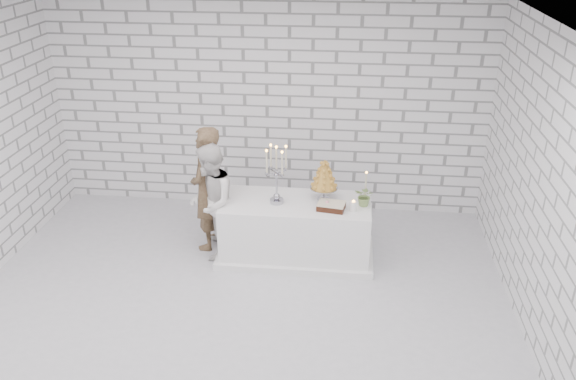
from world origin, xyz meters
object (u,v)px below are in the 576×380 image
object	(u,v)px
bride	(211,202)
groom	(207,189)
candelabra	(277,175)
croquembouche	(324,180)
cake_table	(296,229)

from	to	relation	value
bride	groom	bearing A→B (deg)	-162.88
groom	candelabra	xyz separation A→B (m)	(0.90, -0.18, 0.31)
bride	croquembouche	xyz separation A→B (m)	(1.36, 0.17, 0.28)
cake_table	bride	size ratio (longest dim) A/B	1.23
cake_table	candelabra	world-z (taller)	candelabra
cake_table	bride	bearing A→B (deg)	-176.26
croquembouche	candelabra	bearing A→B (deg)	-165.31
groom	bride	xyz separation A→B (m)	(0.09, -0.21, -0.08)
groom	croquembouche	xyz separation A→B (m)	(1.46, -0.04, 0.21)
cake_table	candelabra	size ratio (longest dim) A/B	2.45
bride	croquembouche	distance (m)	1.40
bride	candelabra	bearing A→B (deg)	84.52
candelabra	bride	bearing A→B (deg)	-178.14
groom	cake_table	bearing A→B (deg)	88.83
candelabra	croquembouche	xyz separation A→B (m)	(0.56, 0.15, -0.10)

